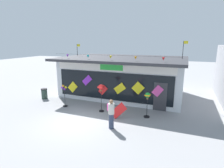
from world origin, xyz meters
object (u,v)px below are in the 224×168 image
Objects in this scene: kite_shop_building at (124,76)px; wind_spinner_left at (101,90)px; trash_bin at (44,94)px; wind_spinner_far_left at (64,93)px; person_near_camera at (111,113)px; display_kite_on_ground at (119,111)px; wind_spinner_center_left at (147,99)px.

kite_shop_building is 5.41× the size of wind_spinner_left.
wind_spinner_far_left is at bearing -19.80° from trash_bin.
wind_spinner_far_left is 0.86× the size of wind_spinner_left.
person_near_camera reaches higher than display_kite_on_ground.
wind_spinner_left reaches higher than trash_bin.
wind_spinner_far_left is 3.05m from trash_bin.
person_near_camera is at bearing -86.87° from display_kite_on_ground.
trash_bin is (-2.81, 1.01, -0.60)m from wind_spinner_far_left.
kite_shop_building is 7.04m from trash_bin.
wind_spinner_far_left is (-3.01, -4.75, -0.68)m from kite_shop_building.
wind_spinner_left reaches higher than wind_spinner_center_left.
wind_spinner_far_left is 0.99× the size of person_near_camera.
person_near_camera is (1.58, -2.10, -0.68)m from wind_spinner_left.
kite_shop_building is 5.41m from wind_spinner_center_left.
trash_bin is at bearing 175.50° from wind_spinner_center_left.
wind_spinner_left is 3.14m from wind_spinner_center_left.
wind_spinner_left is at bearing -90.84° from kite_shop_building.
person_near_camera reaches higher than trash_bin.
display_kite_on_ground is (7.26, -1.56, 0.08)m from trash_bin.
trash_bin is 7.43m from display_kite_on_ground.
kite_shop_building is 6.26× the size of person_near_camera.
display_kite_on_ground is (-0.08, 1.42, -0.37)m from person_near_camera.
kite_shop_building is 5.67m from wind_spinner_far_left.
wind_spinner_far_left is at bearing 107.62° from person_near_camera.
wind_spinner_left is 1.97× the size of display_kite_on_ground.
display_kite_on_ground is (1.44, -5.30, -1.20)m from kite_shop_building.
kite_shop_building is 5.62m from display_kite_on_ground.
person_near_camera reaches higher than wind_spinner_far_left.
kite_shop_building is at bearing 105.17° from display_kite_on_ground.
wind_spinner_left is 1.16× the size of person_near_camera.
kite_shop_building is 4.63m from wind_spinner_left.
display_kite_on_ground is at bearing -151.85° from wind_spinner_center_left.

